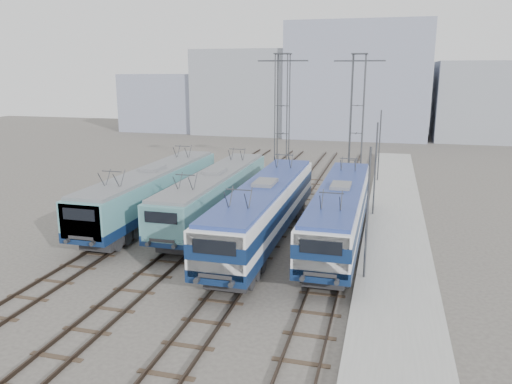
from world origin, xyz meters
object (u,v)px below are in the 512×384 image
Objects in this scene: locomotive_center_right at (264,207)px; locomotive_far_right at (340,209)px; catenary_tower_east at (357,115)px; mast_front at (367,217)px; locomotive_center_left at (214,193)px; catenary_tower_west at (282,115)px; mast_rear at (379,147)px; locomotive_far_left at (152,190)px; mast_mid at (375,171)px.

locomotive_far_right is (4.50, 1.14, -0.10)m from locomotive_center_right.
mast_front is (2.10, -22.00, -3.14)m from catenary_tower_east.
catenary_tower_east is at bearing 76.43° from locomotive_center_right.
locomotive_center_left is at bearing -121.82° from catenary_tower_east.
locomotive_far_right is at bearing 14.22° from locomotive_center_right.
catenary_tower_west is (2.25, 12.10, 4.45)m from locomotive_center_left.
locomotive_center_left is 2.51× the size of mast_rear.
locomotive_center_left is at bearing 142.06° from locomotive_center_right.
locomotive_center_left is at bearing 165.26° from locomotive_far_right.
mast_rear is (15.35, 16.68, 1.25)m from locomotive_far_left.
locomotive_center_right is 2.65× the size of mast_front.
locomotive_far_right is 1.48× the size of catenary_tower_west.
mast_mid reaches higher than locomotive_center_right.
catenary_tower_east is at bearing -136.40° from mast_rear.
locomotive_far_right is 2.53× the size of mast_mid.
catenary_tower_east is (8.75, 14.10, 4.45)m from locomotive_center_left.
locomotive_far_right is at bearing -7.56° from locomotive_far_left.
catenary_tower_east reaches higher than mast_front.
catenary_tower_west reaches higher than mast_rear.
catenary_tower_west is (-6.75, 14.47, 4.38)m from locomotive_far_right.
mast_rear is at bearing 84.28° from locomotive_far_right.
locomotive_far_right is at bearing -14.74° from locomotive_center_left.
mast_rear is (10.85, 16.10, 1.31)m from locomotive_center_left.
locomotive_far_right is (13.50, -1.79, 0.01)m from locomotive_far_left.
locomotive_far_left is 1.02× the size of locomotive_far_right.
catenary_tower_west is 1.71× the size of mast_mid.
mast_mid is at bearing 20.71° from locomotive_center_left.
mast_front reaches higher than locomotive_far_left.
catenary_tower_east is at bearing 58.18° from locomotive_center_left.
mast_front is (8.60, -20.00, -3.14)m from catenary_tower_west.
catenary_tower_west is at bearing -155.06° from mast_rear.
mast_mid is at bearing 50.16° from locomotive_center_right.
mast_front is (1.85, -5.53, 1.24)m from locomotive_far_right.
locomotive_far_left is at bearing -172.71° from locomotive_center_left.
catenary_tower_west reaches higher than locomotive_far_left.
locomotive_center_left is 0.99× the size of locomotive_far_right.
mast_mid is (8.60, -8.00, -3.14)m from catenary_tower_west.
locomotive_center_left is 19.46m from mast_rear.
catenary_tower_east reaches higher than locomotive_far_right.
locomotive_far_right is at bearing -89.13° from catenary_tower_east.
catenary_tower_west is at bearing 115.01° from locomotive_far_right.
locomotive_center_right reaches higher than locomotive_center_left.
catenary_tower_east reaches higher than locomotive_far_left.
locomotive_far_left is 9.47m from locomotive_center_right.
catenary_tower_west is (-2.25, 15.61, 4.28)m from locomotive_center_right.
catenary_tower_east is 22.32m from mast_front.
catenary_tower_west is at bearing -162.90° from catenary_tower_east.
mast_rear is (0.00, 12.00, 0.00)m from mast_mid.
mast_front is at bearing -90.00° from mast_mid.
mast_mid is 1.00× the size of mast_rear.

